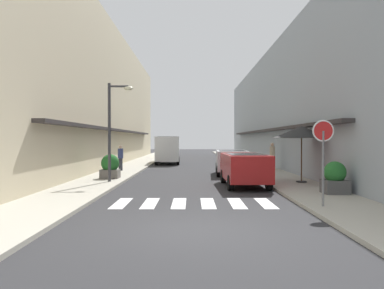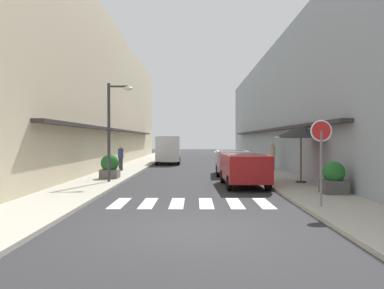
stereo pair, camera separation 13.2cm
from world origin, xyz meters
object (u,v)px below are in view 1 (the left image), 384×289
object	(u,v)px
planter_corner	(335,178)
pedestrian_walking_far	(272,156)
round_street_sign	(323,140)
cafe_umbrella	(302,132)
delivery_van	(168,148)
planter_midblock	(110,167)
parked_car_near	(245,166)
pedestrian_walking_near	(121,157)
parked_car_mid	(232,159)
street_lamp	(114,120)

from	to	relation	value
planter_corner	pedestrian_walking_far	xyz separation A→B (m)	(-0.02, 11.01, 0.38)
round_street_sign	cafe_umbrella	size ratio (longest dim) A/B	0.97
delivery_van	pedestrian_walking_far	distance (m)	11.15
round_street_sign	pedestrian_walking_far	size ratio (longest dim) A/B	1.45
planter_corner	planter_midblock	xyz separation A→B (m)	(-9.47, 5.66, 0.03)
parked_car_near	round_street_sign	xyz separation A→B (m)	(1.56, -5.78, 1.16)
planter_corner	pedestrian_walking_near	distance (m)	14.42
delivery_van	pedestrian_walking_far	world-z (taller)	delivery_van
parked_car_mid	round_street_sign	size ratio (longest dim) A/B	1.59
parked_car_mid	planter_corner	world-z (taller)	parked_car_mid
planter_midblock	pedestrian_walking_far	xyz separation A→B (m)	(9.46, 5.35, 0.35)
delivery_van	parked_car_near	bearing A→B (deg)	-74.77
parked_car_near	planter_midblock	size ratio (longest dim) A/B	3.55
street_lamp	cafe_umbrella	xyz separation A→B (m)	(8.78, -0.36, -0.57)
delivery_van	round_street_sign	distance (m)	22.91
planter_midblock	pedestrian_walking_near	distance (m)	4.90
round_street_sign	cafe_umbrella	world-z (taller)	cafe_umbrella
parked_car_near	pedestrian_walking_far	distance (m)	8.45
parked_car_mid	cafe_umbrella	xyz separation A→B (m)	(2.73, -5.06, 1.52)
parked_car_mid	pedestrian_walking_near	bearing A→B (deg)	165.69
planter_midblock	pedestrian_walking_far	size ratio (longest dim) A/B	0.69
parked_car_mid	street_lamp	xyz separation A→B (m)	(-6.04, -4.70, 2.09)
pedestrian_walking_near	street_lamp	bearing A→B (deg)	167.90
cafe_umbrella	planter_corner	distance (m)	4.11
pedestrian_walking_near	pedestrian_walking_far	xyz separation A→B (m)	(9.82, 0.47, 0.09)
cafe_umbrella	pedestrian_walking_near	xyz separation A→B (m)	(-9.66, 6.83, -1.48)
round_street_sign	planter_corner	distance (m)	3.33
planter_midblock	pedestrian_walking_near	xyz separation A→B (m)	(-0.37, 4.88, 0.26)
parked_car_near	delivery_van	xyz separation A→B (m)	(-4.44, 16.32, 0.48)
parked_car_mid	pedestrian_walking_far	bearing A→B (deg)	37.68
street_lamp	pedestrian_walking_far	bearing A→B (deg)	37.81
parked_car_near	pedestrian_walking_near	size ratio (longest dim) A/B	2.70
parked_car_near	planter_midblock	bearing A→B (deg)	158.46
street_lamp	planter_corner	size ratio (longest dim) A/B	3.92
parked_car_mid	street_lamp	distance (m)	7.94
delivery_van	planter_midblock	size ratio (longest dim) A/B	4.43
parked_car_mid	round_street_sign	distance (m)	11.64
planter_midblock	pedestrian_walking_far	world-z (taller)	pedestrian_walking_far
parked_car_mid	planter_midblock	world-z (taller)	parked_car_mid
parked_car_near	delivery_van	world-z (taller)	delivery_van
pedestrian_walking_far	delivery_van	bearing A→B (deg)	-77.25
street_lamp	pedestrian_walking_near	size ratio (longest dim) A/B	2.87
round_street_sign	parked_car_mid	bearing A→B (deg)	97.73
round_street_sign	planter_corner	xyz separation A→B (m)	(1.36, 2.70, -1.40)
planter_midblock	parked_car_near	bearing A→B (deg)	-21.54
round_street_sign	cafe_umbrella	xyz separation A→B (m)	(1.17, 6.41, 0.36)
parked_car_mid	street_lamp	size ratio (longest dim) A/B	0.88
round_street_sign	delivery_van	bearing A→B (deg)	105.20
delivery_van	planter_midblock	xyz separation A→B (m)	(-2.11, -13.74, -0.69)
delivery_van	planter_corner	distance (m)	20.76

